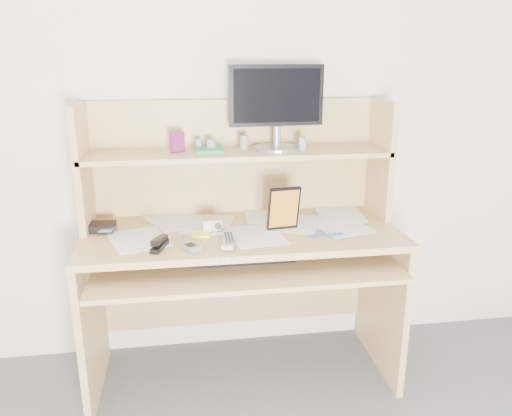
{
  "coord_description": "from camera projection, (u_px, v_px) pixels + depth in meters",
  "views": [
    {
      "loc": [
        -0.25,
        -0.6,
        1.5
      ],
      "look_at": [
        0.05,
        1.43,
        0.87
      ],
      "focal_mm": 35.0,
      "sensor_mm": 36.0,
      "label": 1
    }
  ],
  "objects": [
    {
      "name": "back_wall",
      "position": [
        233.0,
        109.0,
        2.38
      ],
      "size": [
        3.6,
        0.04,
        2.5
      ],
      "primitive_type": "cube",
      "color": "silver",
      "rests_on": "floor"
    },
    {
      "name": "desk",
      "position": [
        240.0,
        236.0,
        2.32
      ],
      "size": [
        1.4,
        0.7,
        1.3
      ],
      "color": "tan",
      "rests_on": "floor"
    },
    {
      "name": "paper_clutter",
      "position": [
        242.0,
        230.0,
        2.23
      ],
      "size": [
        1.32,
        0.54,
        0.01
      ],
      "primitive_type": "cube",
      "color": "silver",
      "rests_on": "desk"
    },
    {
      "name": "keyboard",
      "position": [
        243.0,
        256.0,
        2.17
      ],
      "size": [
        0.44,
        0.16,
        0.03
      ],
      "rotation": [
        0.0,
        0.0,
        0.01
      ],
      "color": "black",
      "rests_on": "desk"
    },
    {
      "name": "tv_remote",
      "position": [
        229.0,
        240.0,
        2.06
      ],
      "size": [
        0.08,
        0.18,
        0.02
      ],
      "primitive_type": "cube",
      "rotation": [
        0.0,
        0.0,
        -0.19
      ],
      "color": "#A2A29D",
      "rests_on": "paper_clutter"
    },
    {
      "name": "flip_phone",
      "position": [
        191.0,
        246.0,
        2.0
      ],
      "size": [
        0.09,
        0.11,
        0.02
      ],
      "primitive_type": "cube",
      "rotation": [
        0.0,
        0.0,
        0.57
      ],
      "color": "#A1A2A4",
      "rests_on": "paper_clutter"
    },
    {
      "name": "stapler",
      "position": [
        159.0,
        243.0,
        2.01
      ],
      "size": [
        0.07,
        0.13,
        0.04
      ],
      "primitive_type": "cube",
      "rotation": [
        0.0,
        0.0,
        -0.32
      ],
      "color": "black",
      "rests_on": "paper_clutter"
    },
    {
      "name": "wallet",
      "position": [
        101.0,
        226.0,
        2.21
      ],
      "size": [
        0.12,
        0.1,
        0.03
      ],
      "primitive_type": "cube",
      "rotation": [
        0.0,
        0.0,
        -0.06
      ],
      "color": "black",
      "rests_on": "paper_clutter"
    },
    {
      "name": "sticky_note_pad",
      "position": [
        201.0,
        234.0,
        2.17
      ],
      "size": [
        0.08,
        0.08,
        0.01
      ],
      "primitive_type": "cube",
      "rotation": [
        0.0,
        0.0,
        -0.13
      ],
      "color": "yellow",
      "rests_on": "desk"
    },
    {
      "name": "digital_camera",
      "position": [
        213.0,
        225.0,
        2.2
      ],
      "size": [
        0.09,
        0.04,
        0.05
      ],
      "primitive_type": "cube",
      "rotation": [
        0.0,
        0.0,
        0.05
      ],
      "color": "#A9A9AB",
      "rests_on": "paper_clutter"
    },
    {
      "name": "game_case",
      "position": [
        284.0,
        208.0,
        2.19
      ],
      "size": [
        0.14,
        0.03,
        0.2
      ],
      "primitive_type": "cube",
      "rotation": [
        0.0,
        0.0,
        0.13
      ],
      "color": "black",
      "rests_on": "paper_clutter"
    },
    {
      "name": "blue_pen",
      "position": [
        325.0,
        235.0,
        2.14
      ],
      "size": [
        0.16,
        0.01,
        0.01
      ],
      "primitive_type": "cylinder",
      "rotation": [
        1.57,
        0.0,
        1.6
      ],
      "color": "#1732AE",
      "rests_on": "paper_clutter"
    },
    {
      "name": "card_box",
      "position": [
        177.0,
        142.0,
        2.22
      ],
      "size": [
        0.07,
        0.05,
        0.09
      ],
      "primitive_type": "cube",
      "rotation": [
        0.0,
        0.0,
        0.55
      ],
      "color": "maroon",
      "rests_on": "desk"
    },
    {
      "name": "shelf_book",
      "position": [
        209.0,
        149.0,
        2.26
      ],
      "size": [
        0.13,
        0.17,
        0.02
      ],
      "primitive_type": "cube",
      "rotation": [
        0.0,
        0.0,
        -0.0
      ],
      "color": "#368846",
      "rests_on": "desk"
    },
    {
      "name": "chip_stack_a",
      "position": [
        199.0,
        145.0,
        2.28
      ],
      "size": [
        0.04,
        0.04,
        0.05
      ],
      "primitive_type": "cylinder",
      "rotation": [
        0.0,
        0.0,
        0.25
      ],
      "color": "black",
      "rests_on": "desk"
    },
    {
      "name": "chip_stack_b",
      "position": [
        244.0,
        143.0,
        2.28
      ],
      "size": [
        0.05,
        0.05,
        0.07
      ],
      "primitive_type": "cylinder",
      "rotation": [
        0.0,
        0.0,
        -0.36
      ],
      "color": "white",
      "rests_on": "desk"
    },
    {
      "name": "chip_stack_c",
      "position": [
        211.0,
        146.0,
        2.25
      ],
      "size": [
        0.05,
        0.05,
        0.05
      ],
      "primitive_type": "cylinder",
      "rotation": [
        0.0,
        0.0,
        -0.31
      ],
      "color": "black",
      "rests_on": "desk"
    },
    {
      "name": "chip_stack_d",
      "position": [
        302.0,
        144.0,
        2.27
      ],
      "size": [
        0.04,
        0.04,
        0.06
      ],
      "primitive_type": "cylinder",
      "rotation": [
        0.0,
        0.0,
        -0.05
      ],
      "color": "white",
      "rests_on": "desk"
    },
    {
      "name": "monitor",
      "position": [
        277.0,
        105.0,
        2.27
      ],
      "size": [
        0.44,
        0.22,
        0.38
      ],
      "rotation": [
        0.0,
        0.0,
        0.07
      ],
      "color": "#9F9FA3",
      "rests_on": "desk"
    }
  ]
}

